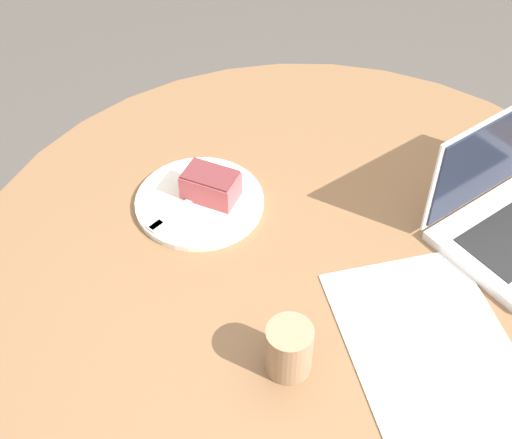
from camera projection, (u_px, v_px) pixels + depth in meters
The scene contains 6 objects.
dining_table at pixel (313, 317), 1.31m from camera, with size 1.24×1.24×0.77m.
paper_document at pixel (430, 347), 1.10m from camera, with size 0.42×0.36×0.00m.
plate at pixel (200, 202), 1.32m from camera, with size 0.24×0.24×0.01m.
cake_slice at pixel (211, 185), 1.30m from camera, with size 0.09×0.11×0.06m.
fork at pixel (177, 210), 1.29m from camera, with size 0.15×0.11×0.00m.
coffee_glass at pixel (289, 349), 1.05m from camera, with size 0.07×0.07×0.09m.
Camera 1 is at (0.79, -0.01, 1.71)m, focal length 50.00 mm.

